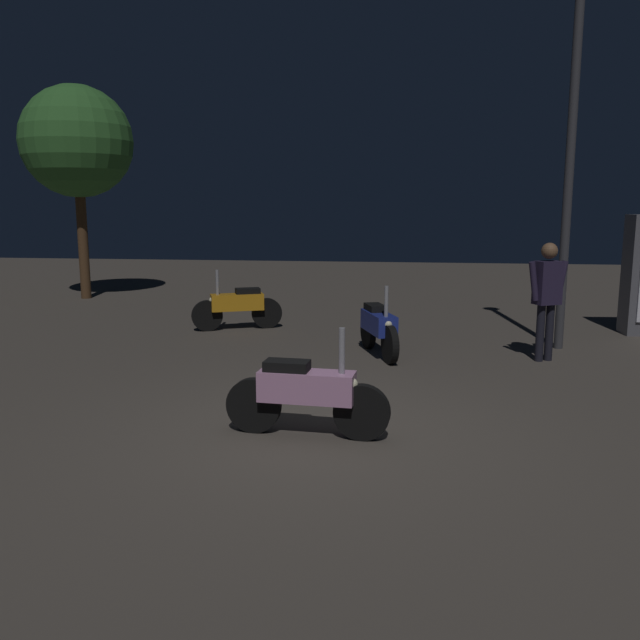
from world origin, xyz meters
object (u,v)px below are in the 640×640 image
object	(u,v)px
motorcycle_pink_foreground	(306,393)
motorcycle_blue_parked_left	(379,327)
motorcycle_orange_parked_right	(237,306)
person_rider_beside	(547,291)
streetlamp_near	(572,120)

from	to	relation	value
motorcycle_pink_foreground	motorcycle_blue_parked_left	bearing A→B (deg)	85.87
motorcycle_orange_parked_right	person_rider_beside	bearing A→B (deg)	137.49
motorcycle_blue_parked_left	motorcycle_pink_foreground	bearing A→B (deg)	-28.47
motorcycle_orange_parked_right	motorcycle_blue_parked_left	bearing A→B (deg)	123.23
motorcycle_pink_foreground	motorcycle_blue_parked_left	world-z (taller)	same
motorcycle_pink_foreground	motorcycle_blue_parked_left	distance (m)	3.70
person_rider_beside	streetlamp_near	size ratio (longest dim) A/B	0.31
person_rider_beside	streetlamp_near	xyz separation A→B (m)	(0.41, 0.91, 2.49)
motorcycle_pink_foreground	motorcycle_orange_parked_right	bearing A→B (deg)	115.56
motorcycle_pink_foreground	streetlamp_near	distance (m)	6.46
person_rider_beside	streetlamp_near	bearing A→B (deg)	-50.40
motorcycle_blue_parked_left	streetlamp_near	xyz separation A→B (m)	(2.84, 0.89, 3.09)
motorcycle_orange_parked_right	person_rider_beside	distance (m)	5.44
person_rider_beside	motorcycle_blue_parked_left	bearing A→B (deg)	62.90
streetlamp_near	person_rider_beside	bearing A→B (deg)	-113.98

